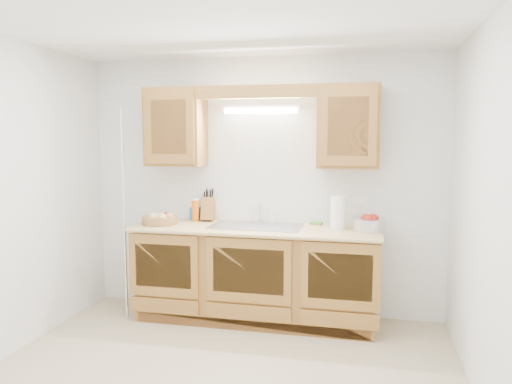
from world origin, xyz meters
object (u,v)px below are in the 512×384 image
(knife_block, at_px, (208,209))
(apple_bowl, at_px, (369,224))
(paper_towel, at_px, (338,213))
(fruit_basket, at_px, (160,219))

(knife_block, distance_m, apple_bowl, 1.59)
(paper_towel, height_order, apple_bowl, paper_towel)
(paper_towel, bearing_deg, knife_block, 173.15)
(fruit_basket, bearing_deg, apple_bowl, 1.76)
(knife_block, bearing_deg, fruit_basket, -150.06)
(paper_towel, bearing_deg, fruit_basket, -176.17)
(apple_bowl, bearing_deg, knife_block, 172.45)
(knife_block, xyz_separation_m, apple_bowl, (1.57, -0.21, -0.05))
(fruit_basket, height_order, paper_towel, paper_towel)
(apple_bowl, bearing_deg, paper_towel, 169.21)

